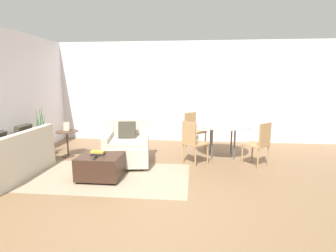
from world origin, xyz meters
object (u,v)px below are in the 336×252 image
Objects in this scene: picture_frame at (66,126)px; dining_chair_far_left at (193,128)px; ottoman at (101,166)px; potted_plant at (42,145)px; tv_remote_secondary at (97,157)px; side_table at (67,138)px; dining_chair_near_left at (192,140)px; book_stack at (98,153)px; tv_remote_primary at (95,158)px; dining_chair_near_right at (260,141)px; armchair at (127,147)px; dining_table at (223,128)px; couch at (8,161)px.

picture_frame is 3.01m from dining_chair_far_left.
potted_plant reaches higher than ottoman.
ottoman is 0.22m from tv_remote_secondary.
tv_remote_secondary is 0.13× the size of potted_plant.
tv_remote_secondary is 1.80m from side_table.
dining_chair_near_left is 1.00× the size of dining_chair_far_left.
dining_chair_near_left is (1.66, 0.89, 0.06)m from book_stack.
tv_remote_primary is 0.19× the size of dining_chair_near_right.
tv_remote_primary is 0.30× the size of side_table.
armchair is 1.46× the size of ottoman.
tv_remote_primary is at bearing -49.84° from side_table.
dining_chair_near_right reaches higher than dining_table.
book_stack is (-0.33, -0.78, 0.10)m from armchair.
couch is 1.61m from book_stack.
ottoman is at bearing 3.84° from couch.
picture_frame reaches higher than tv_remote_primary.
armchair is 1.19× the size of dining_chair_near_left.
picture_frame is at bearing 131.96° from tv_remote_secondary.
dining_chair_near_right is at bearing -45.00° from dining_chair_far_left.
dining_table is (2.00, 0.78, 0.30)m from armchair.
armchair reaches higher than side_table.
ottoman is 0.27m from tv_remote_primary.
dining_chair_near_left is at bearing -3.87° from potted_plant.
picture_frame is at bearing 134.48° from book_stack.
dining_chair_near_right is (2.95, 1.05, 0.09)m from tv_remote_secondary.
tv_remote_secondary is 1.82m from picture_frame.
book_stack is 1.21× the size of picture_frame.
dining_chair_near_right is (2.67, 0.11, 0.16)m from armchair.
potted_plant is 3.41m from dining_chair_near_left.
ottoman is at bearing -33.39° from potted_plant.
potted_plant is at bearing -173.83° from dining_table.
ottoman is 1.74m from side_table.
potted_plant reaches higher than dining_chair_far_left.
armchair is at bearing 66.98° from book_stack.
book_stack reaches higher than ottoman.
side_table is (-1.20, 1.34, -0.02)m from tv_remote_secondary.
ottoman is 0.82× the size of dining_chair_far_left.
tv_remote_secondary reaches higher than ottoman.
book_stack is 1.65m from side_table.
dining_chair_near_right is at bearing 2.46° from armchair.
book_stack is at bearing 136.38° from ottoman.
couch is at bearing -107.99° from side_table.
picture_frame is at bearing 176.07° from dining_chair_near_right.
armchair is at bearing -132.64° from dining_chair_far_left.
ottoman is at bearing -162.12° from dining_chair_near_right.
couch is 1.42m from side_table.
dining_table is at bearing -45.00° from dining_chair_far_left.
book_stack is 0.29× the size of dining_chair_near_right.
dining_chair_far_left is at bearing 20.43° from side_table.
couch is 1.41× the size of dining_table.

